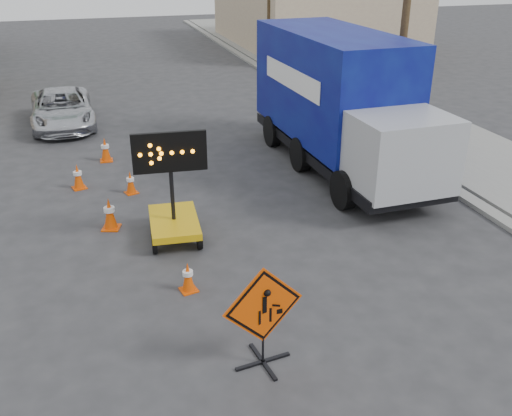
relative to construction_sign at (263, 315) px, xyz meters
name	(u,v)px	position (x,y,z in m)	size (l,w,h in m)	color
ground	(268,360)	(0.11, 0.05, -0.96)	(100.00, 100.00, 0.00)	#2D2D30
curb_right	(317,104)	(7.31, 15.05, -0.90)	(0.40, 60.00, 0.12)	gray
sidewalk_right	(366,100)	(9.61, 15.05, -0.89)	(4.00, 60.00, 0.15)	gray
building_right_far	(312,9)	(13.11, 30.05, 1.34)	(10.00, 14.00, 4.60)	#BFAD8A
construction_sign	(263,315)	(0.00, 0.00, 0.00)	(1.37, 0.98, 1.83)	black
arrow_board	(174,215)	(-0.63, 4.83, -0.37)	(1.65, 1.92, 2.61)	#CE9F0B
pickup_truck	(62,108)	(-3.08, 15.13, -0.30)	(2.21, 4.79, 1.33)	silver
box_truck	(339,109)	(4.98, 8.06, 0.85)	(2.84, 8.45, 3.99)	black
cone_a	(188,277)	(-0.76, 2.50, -0.64)	(0.38, 0.38, 0.64)	#DC4604
cone_b	(110,213)	(-2.03, 5.77, -0.56)	(0.52, 0.52, 0.81)	#DC4604
cone_c	(131,182)	(-1.33, 7.82, -0.64)	(0.41, 0.41, 0.65)	#DC4604
cone_d	(78,176)	(-2.70, 8.60, -0.60)	(0.45, 0.45, 0.72)	#DC4604
cone_e	(105,149)	(-1.81, 10.67, -0.58)	(0.41, 0.41, 0.77)	#DC4604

